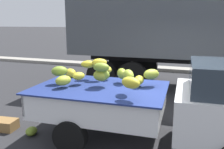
% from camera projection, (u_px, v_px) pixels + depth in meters
% --- Properties ---
extents(ground, '(220.00, 220.00, 0.00)m').
position_uv_depth(ground, '(162.00, 138.00, 5.01)').
color(ground, '#28282B').
extents(curb_strip, '(80.00, 0.80, 0.16)m').
position_uv_depth(curb_strip, '(183.00, 70.00, 11.82)').
color(curb_strip, gray).
rests_on(curb_strip, ground).
extents(pickup_truck, '(4.80, 2.04, 1.70)m').
position_uv_depth(pickup_truck, '(193.00, 104.00, 4.45)').
color(pickup_truck, white).
rests_on(pickup_truck, ground).
extents(fallen_banana_bunch_near_tailgate, '(0.32, 0.36, 0.17)m').
position_uv_depth(fallen_banana_bunch_near_tailgate, '(31.00, 131.00, 5.16)').
color(fallen_banana_bunch_near_tailgate, olive).
rests_on(fallen_banana_bunch_near_tailgate, ground).
extents(produce_crate, '(0.56, 0.42, 0.23)m').
position_uv_depth(produce_crate, '(5.00, 125.00, 5.42)').
color(produce_crate, olive).
rests_on(produce_crate, ground).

